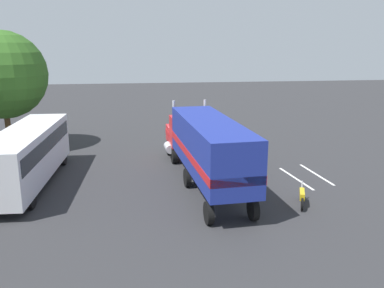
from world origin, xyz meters
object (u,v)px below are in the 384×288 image
person_bystander (249,169)px  motorcycle (302,196)px  semi_truck (205,144)px  tree_center (2,75)px  parked_bus (27,152)px

person_bystander → motorcycle: (-3.87, -1.79, -0.41)m
semi_truck → tree_center: tree_center is taller
semi_truck → person_bystander: size_ratio=8.77×
person_bystander → parked_bus: 13.26m
motorcycle → tree_center: (14.44, 18.59, 5.45)m
parked_bus → motorcycle: 15.92m
person_bystander → semi_truck: bearing=89.8°
semi_truck → tree_center: bearing=53.1°
parked_bus → motorcycle: (-5.32, -14.92, -1.58)m
semi_truck → tree_center: (10.57, 14.09, 3.41)m
semi_truck → person_bystander: (-0.01, -2.71, -1.63)m
semi_truck → person_bystander: semi_truck is taller
semi_truck → motorcycle: 6.28m
semi_truck → tree_center: 17.94m
semi_truck → parked_bus: (1.44, 10.42, -0.46)m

